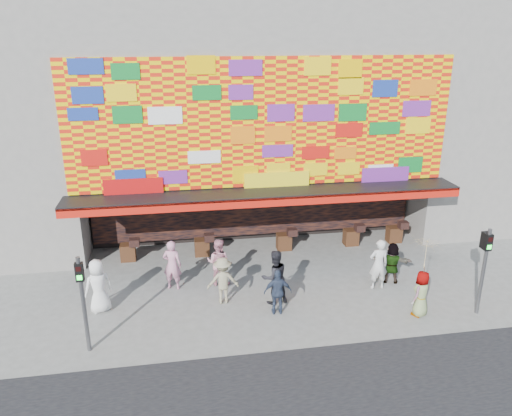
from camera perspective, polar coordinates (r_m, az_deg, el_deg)
The scene contains 15 objects.
ground at distance 17.35m, azimuth 3.28°, elevation -11.09°, with size 90.00×90.00×0.00m, color slate.
shop_building at distance 23.26m, azimuth -0.97°, elevation 10.61°, with size 15.20×9.40×10.00m.
neighbor_right at distance 28.05m, azimuth 26.97°, elevation 11.66°, with size 11.00×8.00×12.00m, color gray.
signal_left at distance 15.04m, azimuth -19.23°, elevation -9.26°, with size 0.22×0.20×3.00m.
signal_right at distance 17.65m, azimuth 24.69°, elevation -5.63°, with size 0.22×0.20×3.00m.
ped_a at distance 17.38m, azimuth -17.57°, elevation -8.50°, with size 0.91×0.59×1.86m, color white.
ped_b at distance 18.24m, azimuth -9.55°, elevation -6.42°, with size 0.68×0.45×1.87m, color #C6809C.
ped_c at distance 17.08m, azimuth 2.14°, elevation -7.89°, with size 0.94×0.73×1.93m, color black.
ped_d at distance 17.18m, azimuth -3.81°, elevation -8.26°, with size 1.07×0.62×1.66m, color gray.
ped_e at distance 16.55m, azimuth 2.51°, elevation -9.57°, with size 0.92×0.38×1.57m, color #2F3A52.
ped_f at distance 19.14m, azimuth 15.26°, elevation -6.08°, with size 1.45×0.46×1.56m, color gray.
ped_g at distance 17.30m, azimuth 18.37°, elevation -9.28°, with size 0.77×0.50×1.57m, color gray.
ped_h at distance 18.53m, azimuth 13.83°, elevation -6.25°, with size 0.69×0.45×1.90m, color silver.
ped_i at distance 18.36m, azimuth -4.34°, elevation -6.18°, with size 0.86×0.67×1.77m, color pink.
parasol at distance 16.69m, azimuth 18.88°, elevation -5.02°, with size 1.11×1.13×1.94m.
Camera 1 is at (-3.45, -14.55, 8.81)m, focal length 35.00 mm.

